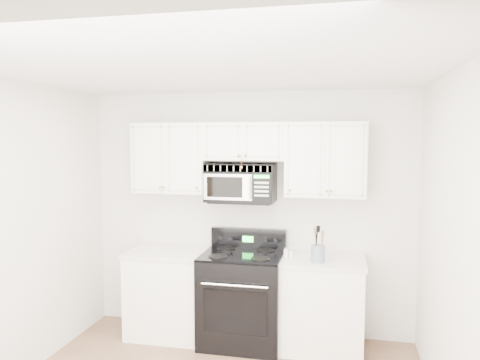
# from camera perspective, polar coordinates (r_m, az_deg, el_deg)

# --- Properties ---
(room) EXTENTS (3.51, 3.51, 2.61)m
(room) POSITION_cam_1_polar(r_m,az_deg,el_deg) (3.43, -4.70, -8.60)
(room) COLOR #7F6147
(room) RESTS_ON ground
(base_cabinet_left) EXTENTS (0.86, 0.65, 0.92)m
(base_cabinet_left) POSITION_cam_1_polar(r_m,az_deg,el_deg) (5.23, -8.51, -13.71)
(base_cabinet_left) COLOR white
(base_cabinet_left) RESTS_ON ground
(base_cabinet_right) EXTENTS (0.86, 0.65, 0.92)m
(base_cabinet_right) POSITION_cam_1_polar(r_m,az_deg,el_deg) (4.92, 9.82, -14.97)
(base_cabinet_right) COLOR white
(base_cabinet_right) RESTS_ON ground
(range) EXTENTS (0.82, 0.74, 1.14)m
(range) POSITION_cam_1_polar(r_m,az_deg,el_deg) (4.96, 0.34, -13.99)
(range) COLOR black
(range) RESTS_ON ground
(upper_cabinets) EXTENTS (2.44, 0.37, 0.75)m
(upper_cabinets) POSITION_cam_1_polar(r_m,az_deg,el_deg) (4.87, 0.72, 3.05)
(upper_cabinets) COLOR white
(upper_cabinets) RESTS_ON ground
(microwave) EXTENTS (0.72, 0.41, 0.40)m
(microwave) POSITION_cam_1_polar(r_m,az_deg,el_deg) (4.88, 0.08, -0.30)
(microwave) COLOR black
(microwave) RESTS_ON ground
(utensil_crock) EXTENTS (0.13, 0.13, 0.35)m
(utensil_crock) POSITION_cam_1_polar(r_m,az_deg,el_deg) (4.61, 9.48, -8.72)
(utensil_crock) COLOR slate
(utensil_crock) RESTS_ON base_cabinet_right
(shaker_salt) EXTENTS (0.04, 0.04, 0.11)m
(shaker_salt) POSITION_cam_1_polar(r_m,az_deg,el_deg) (4.73, 5.61, -8.78)
(shaker_salt) COLOR silver
(shaker_salt) RESTS_ON base_cabinet_right
(shaker_pepper) EXTENTS (0.04, 0.04, 0.09)m
(shaker_pepper) POSITION_cam_1_polar(r_m,az_deg,el_deg) (4.73, 6.29, -8.88)
(shaker_pepper) COLOR silver
(shaker_pepper) RESTS_ON base_cabinet_right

